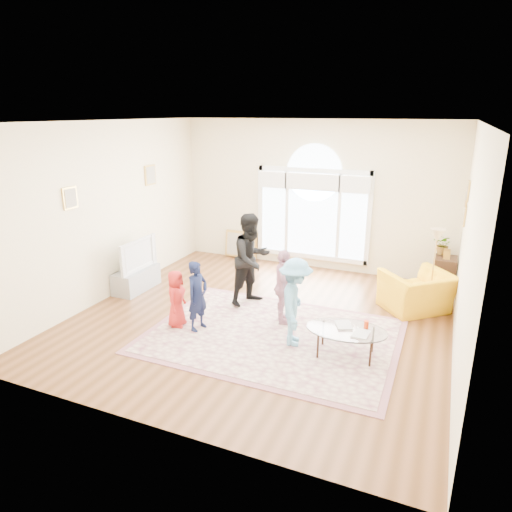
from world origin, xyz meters
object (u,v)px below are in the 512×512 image
at_px(area_rug, 272,336).
at_px(coffee_table, 347,331).
at_px(armchair, 417,292).
at_px(tv_console, 136,279).
at_px(television, 135,254).

relative_size(area_rug, coffee_table, 3.03).
height_order(coffee_table, armchair, armchair).
bearing_deg(area_rug, coffee_table, -7.19).
distance_m(tv_console, television, 0.51).
distance_m(tv_console, armchair, 5.24).
height_order(tv_console, armchair, armchair).
relative_size(television, armchair, 0.98).
height_order(tv_console, coffee_table, coffee_table).
bearing_deg(television, armchair, 12.17).
height_order(area_rug, television, television).
xyz_separation_m(television, armchair, (5.11, 1.10, -0.37)).
distance_m(television, coffee_table, 4.44).
distance_m(area_rug, tv_console, 3.26).
distance_m(coffee_table, armchair, 2.19).
xyz_separation_m(tv_console, armchair, (5.12, 1.10, 0.14)).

